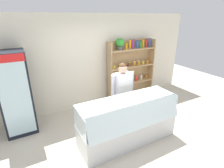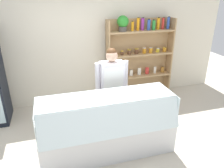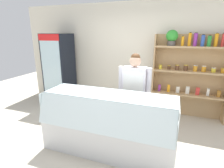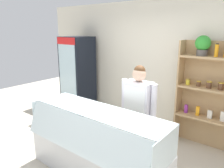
% 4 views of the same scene
% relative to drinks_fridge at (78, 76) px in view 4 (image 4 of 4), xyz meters
% --- Properties ---
extents(back_wall, '(6.80, 0.10, 2.70)m').
position_rel_drinks_fridge_xyz_m(back_wall, '(2.14, 0.51, 0.38)').
color(back_wall, silver).
rests_on(back_wall, ground).
extents(drinks_fridge, '(0.65, 0.67, 1.94)m').
position_rel_drinks_fridge_xyz_m(drinks_fridge, '(0.00, 0.00, 0.00)').
color(drinks_fridge, black).
rests_on(drinks_fridge, ground).
extents(deli_display_case, '(2.15, 0.78, 1.01)m').
position_rel_drinks_fridge_xyz_m(deli_display_case, '(2.03, -1.54, -0.66)').
color(deli_display_case, silver).
rests_on(deli_display_case, ground).
extents(shop_clerk, '(0.62, 0.25, 1.60)m').
position_rel_drinks_fridge_xyz_m(shop_clerk, '(2.31, -0.87, -0.03)').
color(shop_clerk, '#4C4233').
rests_on(shop_clerk, ground).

